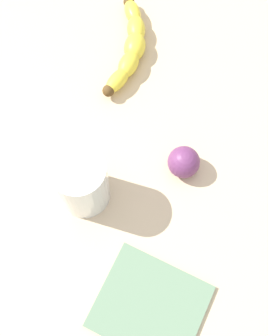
# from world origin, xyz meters

# --- Properties ---
(wooden_tabletop) EXTENTS (1.20, 1.20, 0.03)m
(wooden_tabletop) POSITION_xyz_m (0.00, 0.00, 0.01)
(wooden_tabletop) COLOR #D1B58E
(wooden_tabletop) RESTS_ON ground
(banana) EXTENTS (0.14, 0.17, 0.04)m
(banana) POSITION_xyz_m (-0.14, 0.17, 0.05)
(banana) COLOR yellow
(banana) RESTS_ON wooden_tabletop
(smoothie_glass) EXTENTS (0.08, 0.08, 0.11)m
(smoothie_glass) POSITION_xyz_m (0.01, -0.05, 0.08)
(smoothie_glass) COLOR silver
(smoothie_glass) RESTS_ON wooden_tabletop
(plum_fruit) EXTENTS (0.05, 0.05, 0.05)m
(plum_fruit) POSITION_xyz_m (0.07, 0.09, 0.05)
(plum_fruit) COLOR #6B3360
(plum_fruit) RESTS_ON wooden_tabletop
(folded_napkin) EXTENTS (0.18, 0.17, 0.01)m
(folded_napkin) POSITION_xyz_m (0.19, -0.08, 0.03)
(folded_napkin) COLOR slate
(folded_napkin) RESTS_ON wooden_tabletop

